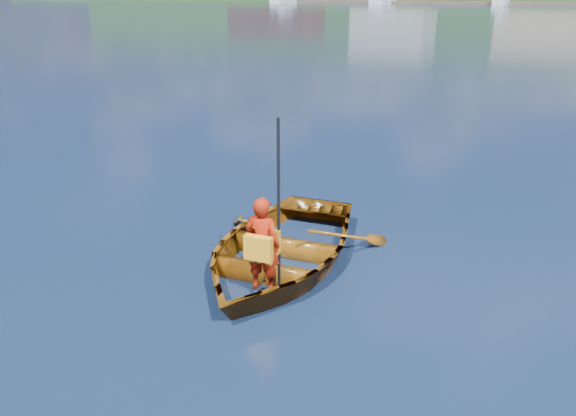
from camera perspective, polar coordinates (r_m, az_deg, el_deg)
ground at (r=8.30m, az=1.53°, el=-3.65°), size 600.00×600.00×0.00m
rowboat at (r=7.64m, az=-0.91°, el=-4.11°), size 2.95×3.86×0.74m
child_paddler at (r=6.63m, az=-2.59°, el=-3.70°), size 0.46×0.37×2.09m
marina_yachts at (r=150.21m, az=26.92°, el=18.32°), size 148.65×13.49×3.99m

